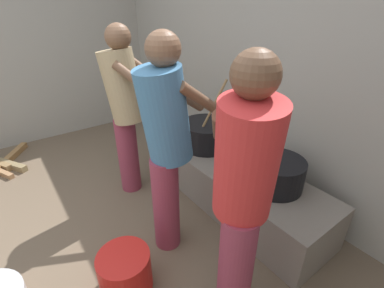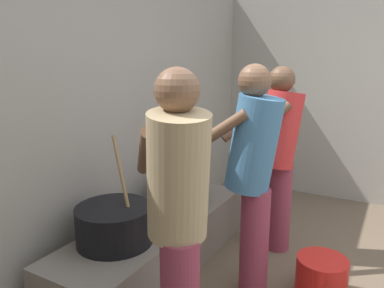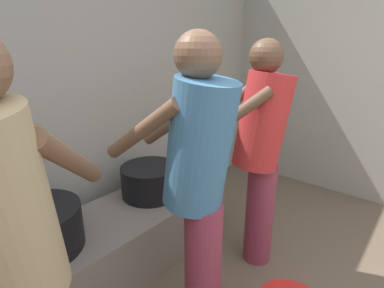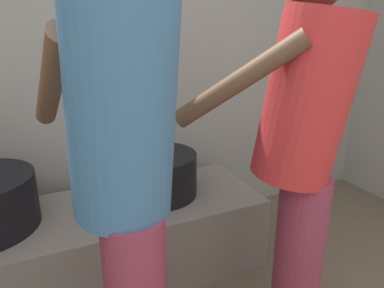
% 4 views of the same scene
% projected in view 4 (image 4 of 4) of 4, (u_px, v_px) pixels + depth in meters
% --- Properties ---
extents(block_enclosure_rear, '(5.32, 0.20, 2.41)m').
position_uv_depth(block_enclosure_rear, '(26.00, 48.00, 1.93)').
color(block_enclosure_rear, '#9E998E').
rests_on(block_enclosure_rear, ground_plane).
extents(hearth_ledge, '(1.93, 0.60, 0.42)m').
position_uv_depth(hearth_ledge, '(84.00, 248.00, 1.85)').
color(hearth_ledge, slate).
rests_on(hearth_ledge, ground_plane).
extents(cooking_pot_secondary, '(0.44, 0.44, 0.24)m').
position_uv_depth(cooking_pot_secondary, '(157.00, 174.00, 1.95)').
color(cooking_pot_secondary, black).
rests_on(cooking_pot_secondary, hearth_ledge).
extents(cook_in_blue_shirt, '(0.39, 0.70, 1.60)m').
position_uv_depth(cook_in_blue_shirt, '(125.00, 170.00, 1.03)').
color(cook_in_blue_shirt, '#8C3347').
rests_on(cook_in_blue_shirt, ground_plane).
extents(cook_in_red_shirt, '(0.70, 0.68, 1.58)m').
position_uv_depth(cook_in_red_shirt, '(302.00, 142.00, 1.32)').
color(cook_in_red_shirt, '#8C3347').
rests_on(cook_in_red_shirt, ground_plane).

